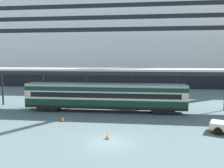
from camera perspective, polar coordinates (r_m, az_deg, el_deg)
name	(u,v)px	position (r m, az deg, el deg)	size (l,w,h in m)	color
ground_plane	(108,142)	(22.03, -0.98, -14.22)	(400.00, 400.00, 0.00)	slate
cruise_ship	(161,36)	(74.23, 12.12, 11.49)	(154.32, 26.92, 41.38)	black
platform_canopy	(105,70)	(33.52, -1.75, 3.38)	(42.75, 5.84, 6.30)	#B8B8B8
train_carriage	(105,96)	(33.48, -1.84, -3.01)	(23.21, 2.81, 4.11)	black
traffic_cone_near	(107,136)	(22.68, -1.20, -12.76)	(0.36, 0.36, 0.65)	black
traffic_cone_mid	(63,119)	(29.18, -12.19, -8.50)	(0.36, 0.36, 0.70)	black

